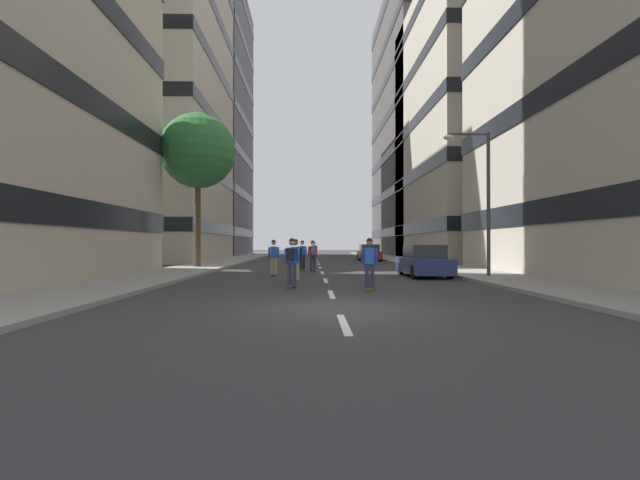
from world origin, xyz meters
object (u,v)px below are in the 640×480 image
streetlamp_right (480,187)px  skater_5 (292,260)px  skater_2 (295,257)px  parked_car_near (424,262)px  skater_4 (370,261)px  skater_1 (302,254)px  parked_car_mid (369,253)px  street_tree_near (198,151)px  skater_0 (274,256)px  skater_6 (313,254)px  skater_3 (314,250)px

streetlamp_right → skater_5: bearing=-154.2°
skater_2 → parked_car_near: bearing=25.4°
skater_4 → skater_5: same height
skater_2 → skater_4: size_ratio=1.00×
skater_1 → skater_4: (2.47, -11.26, 0.00)m
skater_5 → streetlamp_right: bearing=25.8°
parked_car_mid → street_tree_near: street_tree_near is taller
street_tree_near → parked_car_mid: bearing=44.4°
streetlamp_right → skater_0: 10.20m
street_tree_near → parked_car_near: bearing=-28.2°
parked_car_near → skater_0: skater_0 is taller
streetlamp_right → skater_6: bearing=146.1°
skater_3 → skater_1: bearing=-93.5°
skater_1 → streetlamp_right: bearing=-38.4°
parked_car_near → skater_5: bearing=-138.8°
skater_2 → skater_4: (2.61, -3.24, -0.03)m
parked_car_near → skater_0: 7.30m
parked_car_near → skater_0: size_ratio=2.47×
skater_6 → streetlamp_right: bearing=-33.9°
streetlamp_right → skater_6: streetlamp_right is taller
parked_car_mid → skater_6: size_ratio=2.47×
streetlamp_right → skater_0: (-9.50, 1.96, -3.15)m
parked_car_near → skater_5: size_ratio=2.47×
skater_0 → skater_1: 4.70m
street_tree_near → streetlamp_right: bearing=-28.6°
skater_5 → skater_6: (0.81, 9.11, 0.00)m
skater_4 → skater_6: (-1.85, 9.87, 0.03)m
skater_0 → skater_2: size_ratio=1.00×
skater_2 → parked_car_mid: bearing=74.5°
parked_car_mid → skater_1: 15.14m
street_tree_near → skater_5: size_ratio=5.44×
skater_3 → skater_4: size_ratio=1.00×
skater_2 → skater_1: bearing=89.0°
street_tree_near → streetlamp_right: street_tree_near is taller
skater_4 → skater_5: (-2.65, 0.75, 0.03)m
parked_car_near → skater_6: (-5.32, 3.74, 0.32)m
skater_4 → parked_car_mid: bearing=82.2°
skater_2 → skater_3: size_ratio=1.00×
parked_car_near → skater_6: skater_6 is taller
streetlamp_right → skater_1: bearing=141.6°
streetlamp_right → skater_5: size_ratio=3.65×
street_tree_near → skater_6: 10.13m
parked_car_near → parked_car_mid: bearing=90.0°
streetlamp_right → skater_6: (-7.55, 5.08, -3.12)m
skater_1 → parked_car_near: bearing=-40.9°
skater_3 → skater_4: bearing=-86.4°
streetlamp_right → skater_1: (-8.17, 6.47, -3.15)m
parked_car_near → skater_5: skater_5 is taller
street_tree_near → skater_6: size_ratio=5.44×
skater_3 → skater_2: bearing=-92.6°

